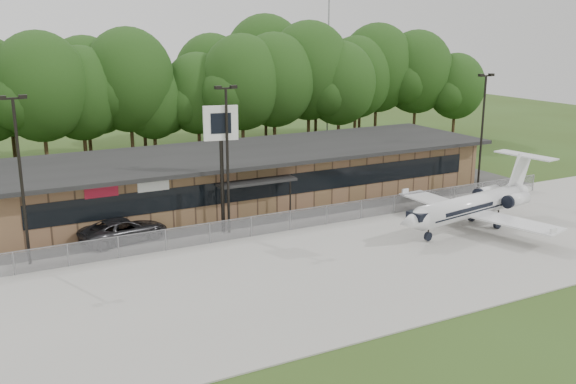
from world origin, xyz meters
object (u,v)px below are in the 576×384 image
pole_sign (221,137)px  terminal (250,174)px  business_jet (474,206)px  suv (124,230)px

pole_sign → terminal: bearing=65.3°
pole_sign → business_jet: bearing=-13.1°
terminal → business_jet: (10.72, -14.60, -0.44)m
terminal → suv: size_ratio=7.05×
suv → business_jet: bearing=-124.1°
terminal → business_jet: bearing=-53.7°
terminal → suv: bearing=-154.5°
business_jet → pole_sign: bearing=145.9°
business_jet → suv: business_jet is taller
terminal → suv: 13.20m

